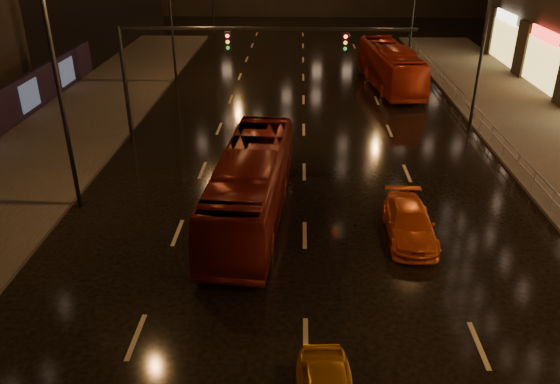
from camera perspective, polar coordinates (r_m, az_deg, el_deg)
ground at (r=30.37m, az=2.51°, el=5.24°), size 140.00×140.00×0.00m
sidewalk_left at (r=28.92m, az=-25.28°, el=1.65°), size 7.00×70.00×0.15m
traffic_signal at (r=29.38m, az=-7.52°, el=13.97°), size 15.31×0.32×6.20m
railing_right at (r=30.08m, az=22.45°, el=4.81°), size 0.05×56.00×1.00m
bus_red at (r=21.97m, az=-3.05°, el=0.74°), size 3.17×10.61×2.92m
bus_curb at (r=41.54m, az=11.45°, el=12.76°), size 3.65×10.94×2.99m
taxi_far at (r=21.48m, az=13.38°, el=-3.18°), size 1.81×4.29×1.23m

